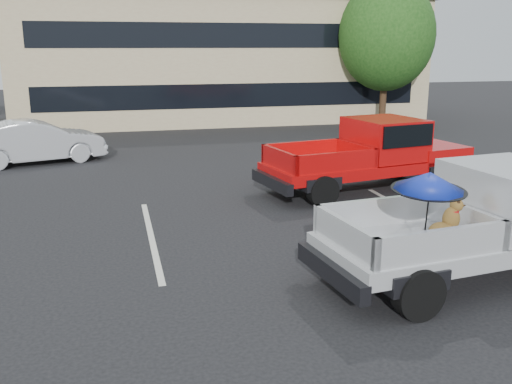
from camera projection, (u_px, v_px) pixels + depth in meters
ground at (326, 259)px, 10.40m from camera, size 90.00×90.00×0.00m
stripe_left at (151, 237)px, 11.56m from camera, size 0.12×5.00×0.01m
stripe_right at (418, 216)px, 12.99m from camera, size 0.12×5.00×0.01m
motel_building at (219, 56)px, 29.77m from camera, size 20.40×8.40×6.30m
tree_right at (386, 35)px, 26.50m from camera, size 4.46×4.46×6.78m
tree_back at (277, 34)px, 33.24m from camera, size 4.68×4.68×7.11m
silver_pickup at (497, 215)px, 9.44m from camera, size 5.88×2.62×2.06m
red_pickup at (379, 151)px, 15.19m from camera, size 6.02×2.97×1.90m
silver_sedan at (36, 142)px, 18.67m from camera, size 4.53×2.59×1.41m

